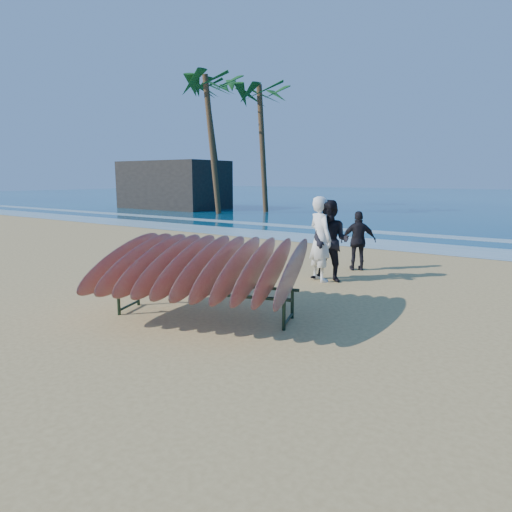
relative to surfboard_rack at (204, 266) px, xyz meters
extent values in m
plane|color=tan|center=(0.34, 0.27, -0.90)|extent=(120.00, 120.00, 0.00)
plane|color=white|center=(0.34, 10.27, -0.89)|extent=(160.00, 160.00, 0.00)
plane|color=white|center=(0.34, 13.77, -0.89)|extent=(160.00, 160.00, 0.00)
cylinder|color=black|center=(-1.30, -0.78, -0.65)|extent=(0.06, 0.06, 0.50)
cylinder|color=black|center=(1.51, 0.17, -0.65)|extent=(0.06, 0.06, 0.50)
cylinder|color=black|center=(-1.51, -0.17, -0.65)|extent=(0.06, 0.06, 0.50)
cylinder|color=black|center=(1.30, 0.78, -0.65)|extent=(0.06, 0.06, 0.50)
cylinder|color=black|center=(0.10, -0.31, -0.40)|extent=(3.05, 1.08, 0.06)
cylinder|color=black|center=(-0.10, 0.31, -0.40)|extent=(3.05, 1.08, 0.06)
cylinder|color=black|center=(-1.40, -0.48, -0.82)|extent=(0.25, 0.63, 0.04)
cylinder|color=black|center=(1.40, 0.48, -0.82)|extent=(0.25, 0.63, 0.04)
ellipsoid|color=#67070C|center=(-1.47, -0.50, 0.01)|extent=(0.96, 2.64, 1.09)
ellipsoid|color=#67070C|center=(-1.17, -0.40, 0.01)|extent=(0.96, 2.64, 1.09)
ellipsoid|color=#67070C|center=(-0.88, -0.30, 0.01)|extent=(0.96, 2.64, 1.09)
ellipsoid|color=#67070C|center=(-0.59, -0.20, 0.01)|extent=(0.96, 2.64, 1.09)
ellipsoid|color=#67070C|center=(-0.29, -0.10, 0.01)|extent=(0.96, 2.64, 1.09)
ellipsoid|color=#67070C|center=(0.00, 0.00, 0.01)|extent=(0.96, 2.64, 1.09)
ellipsoid|color=#67070C|center=(0.29, 0.10, 0.01)|extent=(0.96, 2.64, 1.09)
ellipsoid|color=#67070C|center=(0.59, 0.20, 0.01)|extent=(0.96, 2.64, 1.09)
ellipsoid|color=#67070C|center=(0.88, 0.30, 0.01)|extent=(0.96, 2.64, 1.09)
ellipsoid|color=#67070C|center=(1.17, 0.40, 0.01)|extent=(0.96, 2.64, 1.09)
ellipsoid|color=#67070C|center=(1.47, 0.50, 0.01)|extent=(0.96, 2.64, 1.09)
imported|color=white|center=(0.33, 3.69, 0.08)|extent=(0.86, 0.77, 1.96)
imported|color=black|center=(0.56, 3.74, 0.04)|extent=(0.97, 0.79, 1.88)
imported|color=black|center=(0.58, 5.35, -0.13)|extent=(0.96, 0.80, 1.54)
cube|color=#2D2823|center=(-20.78, 20.06, 0.92)|extent=(8.19, 4.55, 3.64)
cylinder|color=brown|center=(-14.38, 17.23, 3.45)|extent=(0.36, 1.51, 8.67)
cylinder|color=brown|center=(-12.59, 20.35, 3.30)|extent=(0.36, 1.22, 8.40)
cylinder|color=brown|center=(-19.73, 23.73, 4.18)|extent=(0.36, 2.25, 10.05)
camera|label=1|loc=(5.10, -5.73, 1.48)|focal=32.00mm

